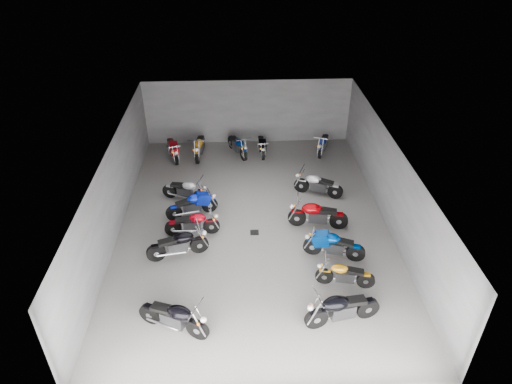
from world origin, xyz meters
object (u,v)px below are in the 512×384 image
motorcycle_right_a (342,309)px  motorcycle_back_c (238,145)px  motorcycle_back_a (173,149)px  motorcycle_left_f (185,190)px  motorcycle_left_e (192,205)px  motorcycle_right_f (318,185)px  drain_grate (255,232)px  motorcycle_back_f (323,144)px  motorcycle_back_d (262,145)px  motorcycle_right_c (333,245)px  motorcycle_back_b (200,146)px  motorcycle_right_b (345,274)px  motorcycle_left_a (174,317)px  motorcycle_left_c (178,244)px  motorcycle_right_d (317,215)px  motorcycle_left_d (193,223)px

motorcycle_right_a → motorcycle_back_c: (-2.85, 10.48, -0.07)m
motorcycle_back_a → motorcycle_left_f: bearing=86.8°
motorcycle_left_e → motorcycle_right_f: size_ratio=1.01×
drain_grate → motorcycle_back_f: size_ratio=0.17×
motorcycle_back_d → motorcycle_right_f: bearing=116.8°
motorcycle_right_c → motorcycle_back_d: motorcycle_right_c is taller
drain_grate → motorcycle_right_c: motorcycle_right_c is taller
motorcycle_right_f → motorcycle_back_d: motorcycle_right_f is taller
motorcycle_right_c → motorcycle_back_c: bearing=38.6°
motorcycle_right_a → motorcycle_back_b: size_ratio=1.05×
motorcycle_right_a → motorcycle_back_a: motorcycle_right_a is taller
motorcycle_right_b → motorcycle_right_f: (-0.01, 5.27, 0.04)m
drain_grate → motorcycle_right_c: (2.62, -1.47, 0.50)m
drain_grate → motorcycle_right_b: size_ratio=0.17×
motorcycle_left_a → motorcycle_left_c: (-0.19, 3.23, -0.02)m
motorcycle_right_d → motorcycle_back_f: size_ratio=1.21×
motorcycle_right_d → motorcycle_left_a: bearing=144.0°
drain_grate → motorcycle_back_c: size_ratio=0.17×
motorcycle_right_d → motorcycle_right_f: (0.37, 2.17, -0.04)m
motorcycle_back_a → motorcycle_left_e: bearing=87.8°
motorcycle_back_a → motorcycle_back_d: size_ratio=1.07×
motorcycle_left_c → motorcycle_back_a: (-0.96, 7.12, -0.02)m
motorcycle_left_f → motorcycle_back_d: motorcycle_left_f is taller
motorcycle_left_a → motorcycle_left_c: size_ratio=0.99×
motorcycle_left_e → motorcycle_right_b: bearing=31.6°
motorcycle_left_a → motorcycle_back_a: bearing=-149.3°
motorcycle_left_c → motorcycle_back_d: (3.26, 7.35, -0.07)m
motorcycle_right_c → motorcycle_back_a: motorcycle_right_c is taller
motorcycle_left_d → motorcycle_right_c: bearing=69.9°
motorcycle_left_e → motorcycle_left_a: bearing=-21.0°
motorcycle_left_d → motorcycle_right_f: (4.96, 2.41, 0.01)m
motorcycle_right_f → motorcycle_back_d: 4.28m
motorcycle_right_d → motorcycle_back_f: bearing=-2.0°
motorcycle_left_f → motorcycle_back_b: (0.36, 3.75, 0.05)m
motorcycle_right_c → motorcycle_back_a: (-6.22, 7.40, -0.02)m
motorcycle_back_f → motorcycle_back_d: bearing=21.2°
motorcycle_left_c → motorcycle_back_c: motorcycle_left_c is taller
motorcycle_left_c → motorcycle_right_d: 5.20m
motorcycle_back_b → motorcycle_right_d: bearing=133.9°
motorcycle_right_d → motorcycle_back_b: 7.45m
motorcycle_left_d → motorcycle_right_d: (4.59, 0.25, 0.06)m
motorcycle_left_c → motorcycle_right_f: (5.36, 3.62, -0.02)m
motorcycle_left_e → motorcycle_right_c: (4.96, -2.66, 0.02)m
motorcycle_right_d → motorcycle_back_f: motorcycle_right_d is taller
motorcycle_back_a → motorcycle_back_b: size_ratio=0.93×
motorcycle_right_a → motorcycle_right_b: motorcycle_right_a is taller
motorcycle_left_f → motorcycle_back_f: 7.37m
drain_grate → motorcycle_left_d: bearing=179.3°
motorcycle_left_a → motorcycle_right_a: (4.77, 0.08, 0.02)m
motorcycle_left_a → motorcycle_back_b: size_ratio=0.96×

